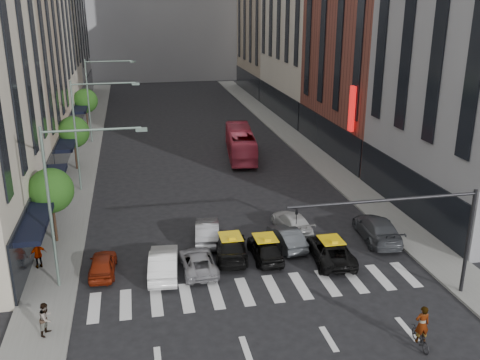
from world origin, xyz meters
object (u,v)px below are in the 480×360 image
streetlamp_near (66,186)px  pedestrian_far (38,254)px  streetlamp_mid (87,121)px  bus (241,143)px  car_red (103,264)px  taxi_center (265,248)px  streetlamp_far (97,89)px  car_white_front (164,263)px  motorcycle (420,338)px  pedestrian_near (46,319)px  taxi_left (231,247)px

streetlamp_near → pedestrian_far: streetlamp_near is taller
pedestrian_far → streetlamp_near: bearing=107.7°
streetlamp_mid → bus: bearing=27.3°
streetlamp_near → car_red: (1.38, 1.11, -5.28)m
car_red → taxi_center: taxi_center is taller
streetlamp_far → car_white_front: streetlamp_far is taller
streetlamp_far → car_red: streetlamp_far is taller
streetlamp_near → bus: (14.10, 23.26, -4.46)m
streetlamp_mid → streetlamp_far: 16.00m
streetlamp_mid → streetlamp_far: (0.00, 16.00, 0.00)m
streetlamp_mid → motorcycle: size_ratio=5.21×
car_white_front → pedestrian_near: 7.63m
car_red → car_white_front: size_ratio=0.80×
streetlamp_near → bus: 27.56m
car_red → taxi_center: 9.71m
car_white_front → bus: size_ratio=0.44×
streetlamp_near → taxi_left: bearing=10.7°
car_red → pedestrian_far: size_ratio=2.18×
car_white_front → taxi_left: (4.21, 1.39, -0.06)m
car_white_front → pedestrian_far: size_ratio=2.72×
motorcycle → bus: bearing=-82.3°
streetlamp_far → car_white_front: (4.84, -31.68, -5.15)m
motorcycle → car_white_front: bearing=-35.2°
pedestrian_near → pedestrian_far: 7.13m
car_white_front → motorcycle: size_ratio=2.65×
car_red → car_white_front: bearing=170.1°
streetlamp_mid → motorcycle: 30.04m
streetlamp_far → pedestrian_near: (-0.96, -36.62, -4.93)m
streetlamp_mid → taxi_left: streetlamp_mid is taller
streetlamp_near → motorcycle: size_ratio=5.21×
motorcycle → pedestrian_near: pedestrian_near is taller
streetlamp_far → taxi_center: (11.09, -30.91, -5.21)m
streetlamp_near → car_white_front: bearing=3.8°
streetlamp_far → bus: (14.10, -8.74, -4.46)m
streetlamp_near → motorcycle: 19.04m
bus → pedestrian_far: (-16.41, -20.88, -0.45)m
motorcycle → pedestrian_near: bearing=-9.7°
car_red → pedestrian_far: bearing=-16.2°
pedestrian_far → car_white_front: bearing=137.5°
pedestrian_near → streetlamp_mid: bearing=20.3°
car_red → pedestrian_far: 3.92m
streetlamp_mid → streetlamp_near: bearing=-90.0°
car_white_front → taxi_center: 6.29m
streetlamp_near → car_white_front: streetlamp_near is taller
streetlamp_far → pedestrian_far: (-2.32, -29.62, -4.91)m
bus → pedestrian_far: size_ratio=6.17×
car_red → bus: bearing=-117.0°
streetlamp_far → car_white_front: 32.46m
taxi_left → pedestrian_near: pedestrian_near is taller
streetlamp_far → taxi_left: streetlamp_far is taller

